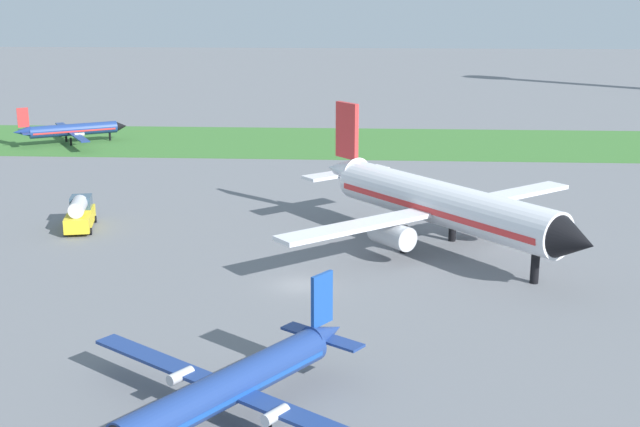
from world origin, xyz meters
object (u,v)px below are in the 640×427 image
(airplane_taxiing_turboprop, at_px, (71,130))
(fuel_truck_near_gate, at_px, (80,213))
(airplane_midfield_jet, at_px, (438,203))
(airplane_foreground_turboprop, at_px, (233,385))

(airplane_taxiing_turboprop, relative_size, fuel_truck_near_gate, 2.64)
(airplane_midfield_jet, height_order, fuel_truck_near_gate, airplane_midfield_jet)
(airplane_foreground_turboprop, xyz_separation_m, fuel_truck_near_gate, (-21.58, 37.89, -0.86))
(airplane_midfield_jet, bearing_deg, airplane_taxiing_turboprop, -174.14)
(airplane_taxiing_turboprop, bearing_deg, airplane_midfield_jet, -75.59)
(airplane_midfield_jet, relative_size, fuel_truck_near_gate, 4.17)
(airplane_taxiing_turboprop, height_order, fuel_truck_near_gate, airplane_taxiing_turboprop)
(airplane_taxiing_turboprop, height_order, airplane_foreground_turboprop, airplane_foreground_turboprop)
(fuel_truck_near_gate, bearing_deg, airplane_midfield_jet, -110.31)
(airplane_midfield_jet, distance_m, fuel_truck_near_gate, 35.55)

